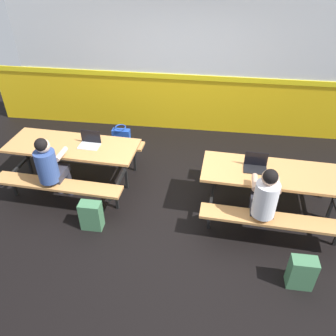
# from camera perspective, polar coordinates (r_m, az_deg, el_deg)

# --- Properties ---
(ground_plane) EXTENTS (10.00, 10.00, 0.02)m
(ground_plane) POSITION_cam_1_polar(r_m,az_deg,el_deg) (5.39, -0.10, -5.29)
(ground_plane) COLOR black
(accent_backdrop) EXTENTS (8.00, 0.14, 2.60)m
(accent_backdrop) POSITION_cam_1_polar(r_m,az_deg,el_deg) (6.83, 2.76, 16.09)
(accent_backdrop) COLOR yellow
(accent_backdrop) RESTS_ON ground
(picnic_table_left) EXTENTS (2.10, 1.65, 0.74)m
(picnic_table_left) POSITION_cam_1_polar(r_m,az_deg,el_deg) (5.60, -15.72, 2.42)
(picnic_table_left) COLOR tan
(picnic_table_left) RESTS_ON ground
(picnic_table_right) EXTENTS (2.10, 1.65, 0.74)m
(picnic_table_right) POSITION_cam_1_polar(r_m,az_deg,el_deg) (5.02, 17.58, -2.19)
(picnic_table_right) COLOR tan
(picnic_table_right) RESTS_ON ground
(student_nearer) EXTENTS (0.38, 0.53, 1.21)m
(student_nearer) POSITION_cam_1_polar(r_m,az_deg,el_deg) (5.17, -19.33, 0.38)
(student_nearer) COLOR #2D2D38
(student_nearer) RESTS_ON ground
(student_further) EXTENTS (0.38, 0.53, 1.21)m
(student_further) POSITION_cam_1_polar(r_m,az_deg,el_deg) (4.48, 16.04, -4.91)
(student_further) COLOR #2D2D38
(student_further) RESTS_ON ground
(laptop_silver) EXTENTS (0.33, 0.24, 0.22)m
(laptop_silver) POSITION_cam_1_polar(r_m,az_deg,el_deg) (5.40, -13.12, 4.21)
(laptop_silver) COLOR silver
(laptop_silver) RESTS_ON picnic_table_left
(laptop_dark) EXTENTS (0.33, 0.24, 0.22)m
(laptop_dark) POSITION_cam_1_polar(r_m,az_deg,el_deg) (4.89, 14.60, 0.38)
(laptop_dark) COLOR black
(laptop_dark) RESTS_ON picnic_table_right
(backpack_dark) EXTENTS (0.30, 0.22, 0.44)m
(backpack_dark) POSITION_cam_1_polar(r_m,az_deg,el_deg) (4.90, -12.84, -7.84)
(backpack_dark) COLOR #3F724C
(backpack_dark) RESTS_ON ground
(tote_bag_bright) EXTENTS (0.34, 0.21, 0.43)m
(tote_bag_bright) POSITION_cam_1_polar(r_m,az_deg,el_deg) (6.64, -7.89, 5.16)
(tote_bag_bright) COLOR #1E47B2
(tote_bag_bright) RESTS_ON ground
(satchel_spare) EXTENTS (0.30, 0.22, 0.44)m
(satchel_spare) POSITION_cam_1_polar(r_m,az_deg,el_deg) (4.42, 21.65, -16.11)
(satchel_spare) COLOR #3F724C
(satchel_spare) RESTS_ON ground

